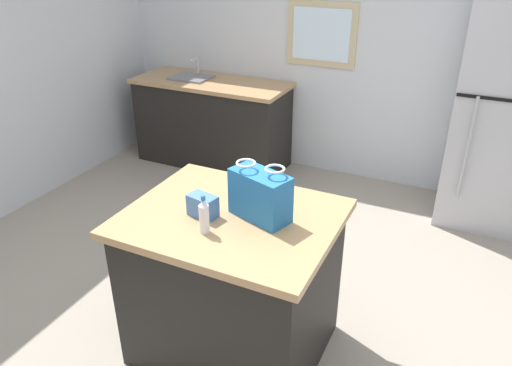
# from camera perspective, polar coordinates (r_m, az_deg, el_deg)

# --- Properties ---
(ground) EXTENTS (6.43, 6.43, 0.00)m
(ground) POSITION_cam_1_polar(r_m,az_deg,el_deg) (3.29, 1.17, -15.43)
(ground) COLOR #9E9384
(back_wall) EXTENTS (5.36, 0.13, 2.70)m
(back_wall) POSITION_cam_1_polar(r_m,az_deg,el_deg) (4.79, 13.63, 15.75)
(back_wall) COLOR silver
(back_wall) RESTS_ON ground
(kitchen_island) EXTENTS (1.10, 0.90, 0.91)m
(kitchen_island) POSITION_cam_1_polar(r_m,az_deg,el_deg) (2.82, -2.69, -11.67)
(kitchen_island) COLOR black
(kitchen_island) RESTS_ON ground
(refrigerator) EXTENTS (0.71, 0.69, 1.86)m
(refrigerator) POSITION_cam_1_polar(r_m,az_deg,el_deg) (4.39, 26.74, 6.99)
(refrigerator) COLOR #B7B7BC
(refrigerator) RESTS_ON ground
(sink_counter) EXTENTS (1.61, 0.65, 1.09)m
(sink_counter) POSITION_cam_1_polar(r_m,az_deg,el_deg) (5.23, -5.14, 7.14)
(sink_counter) COLOR black
(sink_counter) RESTS_ON ground
(shopping_bag) EXTENTS (0.35, 0.25, 0.30)m
(shopping_bag) POSITION_cam_1_polar(r_m,az_deg,el_deg) (2.48, 0.48, -1.42)
(shopping_bag) COLOR #236BAD
(shopping_bag) RESTS_ON kitchen_island
(small_box) EXTENTS (0.17, 0.12, 0.12)m
(small_box) POSITION_cam_1_polar(r_m,az_deg,el_deg) (2.54, -6.24, -2.68)
(small_box) COLOR #4775B7
(small_box) RESTS_ON kitchen_island
(bottle) EXTENTS (0.05, 0.05, 0.21)m
(bottle) POSITION_cam_1_polar(r_m,az_deg,el_deg) (2.38, -6.08, -3.90)
(bottle) COLOR white
(bottle) RESTS_ON kitchen_island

